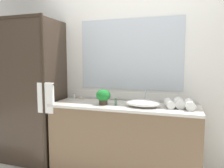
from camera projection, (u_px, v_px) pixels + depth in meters
The scene contains 12 objects.
wall_back_with_mirror at pixel (130, 70), 2.93m from camera, with size 4.40×0.06×2.60m.
vanity_cabinet at pixel (124, 140), 2.70m from camera, with size 1.80×0.58×0.90m.
shower_enclosure at pixel (27, 92), 2.84m from camera, with size 1.20×0.59×2.00m.
sink_basin at pixel (143, 103), 2.51m from camera, with size 0.41×0.28×0.08m, color white.
faucet at pixel (145, 100), 2.68m from camera, with size 0.17×0.14×0.17m.
potted_plant at pixel (103, 96), 2.64m from camera, with size 0.18×0.18×0.19m.
soap_dish at pixel (80, 98), 3.02m from camera, with size 0.10×0.07×0.04m.
amenity_bottle_conditioner at pixel (74, 96), 3.07m from camera, with size 0.02×0.02×0.08m.
amenity_bottle_lotion at pixel (116, 102), 2.60m from camera, with size 0.03×0.03×0.08m.
rolled_towel_near_edge at pixel (190, 105), 2.39m from camera, with size 0.10×0.10×0.24m, color white.
rolled_towel_middle at pixel (179, 103), 2.46m from camera, with size 0.11×0.11×0.20m, color white.
rolled_towel_far_edge at pixel (169, 103), 2.48m from camera, with size 0.09×0.09×0.23m, color white.
Camera 1 is at (0.66, -2.52, 1.43)m, focal length 34.56 mm.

